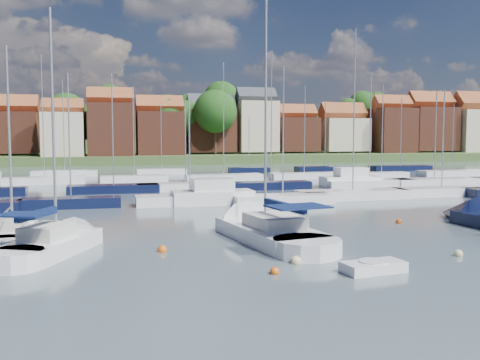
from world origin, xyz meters
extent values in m
plane|color=#42505A|center=(0.00, 40.00, 0.00)|extent=(260.00, 260.00, 0.00)
cube|color=white|center=(-16.88, 2.74, 0.25)|extent=(4.89, 6.67, 1.20)
cone|color=white|center=(-15.29, 6.25, 0.25)|extent=(3.58, 3.79, 2.57)
cylinder|color=white|center=(-18.16, -0.06, 0.25)|extent=(3.40, 3.40, 1.20)
cube|color=silver|center=(-17.06, 2.35, 1.20)|extent=(2.70, 3.08, 0.70)
cylinder|color=#B2B2B7|center=(-16.71, 3.13, 6.56)|extent=(0.14, 0.14, 11.41)
cylinder|color=#B2B2B7|center=(-17.41, 1.57, 2.05)|extent=(1.51, 3.16, 0.10)
cube|color=#0D1B45|center=(-17.41, 1.57, 2.20)|extent=(1.62, 3.09, 0.35)
cube|color=#0D1B45|center=(-17.87, 0.56, 2.35)|extent=(2.62, 2.31, 0.08)
cube|color=white|center=(-5.23, 3.39, 0.25)|extent=(4.77, 8.79, 1.20)
cone|color=white|center=(-6.07, 8.54, 0.25)|extent=(4.08, 4.56, 3.48)
cylinder|color=white|center=(-4.57, -0.73, 0.25)|extent=(3.99, 3.99, 1.20)
cube|color=silver|center=(-5.14, 2.82, 1.20)|extent=(2.96, 3.82, 0.70)
cylinder|color=#B2B2B7|center=(-5.33, 3.96, 8.58)|extent=(0.14, 0.14, 15.46)
cylinder|color=#B2B2B7|center=(-4.95, 1.68, 2.05)|extent=(0.84, 4.59, 0.10)
cube|color=#0D1B45|center=(-4.95, 1.68, 2.20)|extent=(1.00, 4.40, 0.35)
cube|color=#0D1B45|center=(-4.71, 0.19, 2.35)|extent=(3.25, 2.53, 0.08)
cone|color=black|center=(10.19, 7.54, 0.25)|extent=(3.52, 4.04, 3.30)
cube|color=white|center=(-19.28, 5.84, 0.25)|extent=(2.51, 5.62, 1.20)
cone|color=white|center=(-19.40, 9.30, 0.25)|extent=(2.40, 2.77, 2.31)
cylinder|color=white|center=(-19.18, 3.07, 0.25)|extent=(2.39, 2.39, 1.20)
cube|color=silver|center=(-19.26, 5.46, 1.20)|extent=(1.70, 2.37, 0.70)
cylinder|color=#B2B2B7|center=(-19.29, 6.23, 5.83)|extent=(0.14, 0.14, 9.96)
cylinder|color=#B2B2B7|center=(-19.24, 4.69, 2.05)|extent=(0.21, 3.08, 0.10)
cube|color=white|center=(-2.92, -4.46, 0.20)|extent=(2.91, 1.64, 0.54)
cylinder|color=white|center=(-2.92, -4.46, 0.35)|extent=(1.28, 1.28, 0.35)
sphere|color=#D85914|center=(-7.17, -3.68, 0.00)|extent=(0.41, 0.41, 0.41)
sphere|color=beige|center=(-5.64, -2.12, 0.00)|extent=(0.51, 0.51, 0.51)
sphere|color=beige|center=(2.72, -2.57, 0.00)|extent=(0.43, 0.43, 0.43)
sphere|color=#D85914|center=(5.06, 7.01, 0.00)|extent=(0.42, 0.42, 0.42)
sphere|color=#D85914|center=(-11.45, 1.89, 0.00)|extent=(0.49, 0.49, 0.49)
cube|color=black|center=(-17.11, 20.54, 0.35)|extent=(8.01, 2.24, 1.00)
cylinder|color=#B2B2B7|center=(-17.11, 20.54, 5.93)|extent=(0.12, 0.12, 10.16)
cube|color=white|center=(-7.27, 20.20, 0.35)|extent=(9.22, 2.58, 1.00)
cylinder|color=#B2B2B7|center=(-7.27, 20.20, 4.94)|extent=(0.12, 0.12, 8.18)
cube|color=white|center=(0.63, 18.61, 0.35)|extent=(8.78, 2.46, 1.00)
cylinder|color=#B2B2B7|center=(0.63, 18.61, 6.38)|extent=(0.12, 0.12, 11.06)
cube|color=white|center=(8.23, 20.67, 0.35)|extent=(10.79, 3.02, 1.00)
cylinder|color=#B2B2B7|center=(8.23, 20.67, 8.29)|extent=(0.12, 0.12, 14.87)
cube|color=white|center=(17.98, 21.03, 0.35)|extent=(10.13, 2.84, 1.00)
cylinder|color=#B2B2B7|center=(17.98, 21.03, 5.65)|extent=(0.12, 0.12, 9.59)
cube|color=white|center=(-5.31, 20.00, 0.50)|extent=(7.00, 2.60, 1.40)
cube|color=white|center=(-5.31, 20.00, 1.60)|extent=(3.50, 2.20, 1.30)
cube|color=black|center=(-13.55, 31.64, 0.35)|extent=(9.30, 2.60, 1.00)
cylinder|color=#B2B2B7|center=(-13.55, 31.64, 6.59)|extent=(0.12, 0.12, 11.48)
cube|color=white|center=(-5.94, 32.01, 0.35)|extent=(10.40, 2.91, 1.00)
cylinder|color=#B2B2B7|center=(-5.94, 32.01, 5.24)|extent=(0.12, 0.12, 8.77)
cube|color=black|center=(3.48, 31.28, 0.35)|extent=(8.80, 2.46, 1.00)
cylinder|color=#B2B2B7|center=(3.48, 31.28, 8.01)|extent=(0.12, 0.12, 14.33)
cube|color=white|center=(15.40, 31.16, 0.35)|extent=(10.73, 3.00, 1.00)
cylinder|color=#B2B2B7|center=(15.40, 31.16, 6.92)|extent=(0.12, 0.12, 12.14)
cube|color=white|center=(23.82, 30.97, 0.35)|extent=(10.48, 2.93, 1.00)
cylinder|color=#B2B2B7|center=(23.82, 30.97, 5.99)|extent=(0.12, 0.12, 10.28)
cube|color=white|center=(13.46, 32.00, 0.50)|extent=(7.00, 2.60, 1.40)
cube|color=white|center=(13.46, 32.00, 1.60)|extent=(3.50, 2.20, 1.30)
cube|color=white|center=(-21.71, 44.21, 0.35)|extent=(9.71, 2.72, 1.00)
cylinder|color=#B2B2B7|center=(-21.71, 44.21, 8.29)|extent=(0.12, 0.12, 14.88)
cube|color=white|center=(-10.84, 44.51, 0.35)|extent=(8.49, 2.38, 1.00)
cylinder|color=#B2B2B7|center=(-10.84, 44.51, 6.51)|extent=(0.12, 0.12, 11.31)
cube|color=white|center=(0.79, 43.78, 0.35)|extent=(10.16, 2.85, 1.00)
cylinder|color=#B2B2B7|center=(0.79, 43.78, 8.15)|extent=(0.12, 0.12, 14.59)
cube|color=white|center=(12.17, 43.90, 0.35)|extent=(9.53, 2.67, 1.00)
cylinder|color=#B2B2B7|center=(12.17, 43.90, 6.81)|extent=(0.12, 0.12, 11.91)
cube|color=white|center=(23.16, 42.50, 0.35)|extent=(7.62, 2.13, 1.00)
cylinder|color=#B2B2B7|center=(23.16, 42.50, 6.91)|extent=(0.12, 0.12, 12.13)
cube|color=white|center=(35.22, 43.59, 0.35)|extent=(10.17, 2.85, 1.00)
cylinder|color=#B2B2B7|center=(35.22, 43.59, 5.72)|extent=(0.12, 0.12, 9.73)
cube|color=white|center=(-20.26, 56.56, 0.35)|extent=(9.24, 2.59, 1.00)
cylinder|color=#B2B2B7|center=(-20.26, 56.56, 7.43)|extent=(0.12, 0.12, 13.17)
cube|color=white|center=(-6.08, 57.30, 0.35)|extent=(7.57, 2.12, 1.00)
cylinder|color=#B2B2B7|center=(-6.08, 57.30, 5.97)|extent=(0.12, 0.12, 10.24)
cube|color=black|center=(7.88, 57.47, 0.35)|extent=(6.58, 1.84, 1.00)
cylinder|color=#B2B2B7|center=(7.88, 57.47, 4.85)|extent=(0.12, 0.12, 8.01)
cube|color=black|center=(20.94, 57.40, 0.35)|extent=(9.92, 2.78, 1.00)
cylinder|color=#B2B2B7|center=(20.94, 57.40, 6.31)|extent=(0.12, 0.12, 10.92)
cube|color=black|center=(34.28, 56.37, 0.35)|extent=(10.55, 2.95, 1.00)
cylinder|color=#B2B2B7|center=(34.28, 56.37, 6.61)|extent=(0.12, 0.12, 11.51)
cube|color=#3F5A2D|center=(0.00, 117.00, 0.30)|extent=(200.00, 70.00, 3.00)
cube|color=#3F5A2D|center=(0.00, 142.00, 5.00)|extent=(200.00, 60.00, 14.00)
cube|color=brown|center=(-33.65, 97.79, 6.56)|extent=(10.37, 9.97, 8.73)
cube|color=brown|center=(-33.65, 97.79, 12.20)|extent=(10.57, 5.13, 5.13)
cube|color=beige|center=(-22.74, 89.00, 6.08)|extent=(8.09, 8.80, 8.96)
cube|color=brown|center=(-22.74, 89.00, 11.55)|extent=(8.25, 4.00, 4.00)
cube|color=brown|center=(-13.35, 89.94, 7.08)|extent=(9.36, 10.17, 10.97)
cube|color=brown|center=(-13.35, 89.94, 13.72)|extent=(9.54, 4.63, 4.63)
cube|color=brown|center=(-3.04, 91.65, 6.31)|extent=(9.90, 8.56, 9.42)
cube|color=brown|center=(-3.04, 91.65, 12.23)|extent=(10.10, 4.90, 4.90)
cube|color=brown|center=(9.10, 96.65, 6.95)|extent=(10.59, 8.93, 9.49)
cube|color=#383A42|center=(9.10, 96.65, 12.99)|extent=(10.80, 5.24, 5.24)
cube|color=beige|center=(19.71, 95.80, 8.02)|extent=(9.01, 8.61, 11.65)
cube|color=#383A42|center=(19.71, 95.80, 14.95)|extent=(9.19, 4.46, 4.46)
cube|color=brown|center=(30.17, 97.00, 6.20)|extent=(9.10, 9.34, 8.00)
cube|color=brown|center=(30.17, 97.00, 11.32)|extent=(9.28, 4.50, 4.50)
cube|color=beige|center=(41.95, 96.59, 6.14)|extent=(10.86, 9.59, 7.88)
cube|color=brown|center=(41.95, 96.59, 11.41)|extent=(11.07, 5.37, 5.37)
cube|color=brown|center=(53.76, 93.92, 7.09)|extent=(9.18, 9.96, 10.97)
cube|color=brown|center=(53.76, 93.92, 13.70)|extent=(9.36, 4.54, 4.54)
cube|color=brown|center=(65.18, 95.21, 7.58)|extent=(11.39, 9.67, 10.76)
cube|color=brown|center=(65.18, 95.21, 14.36)|extent=(11.62, 5.64, 5.64)
cube|color=beige|center=(78.01, 93.34, 7.00)|extent=(12.95, 8.52, 10.80)
cube|color=brown|center=(78.01, 93.34, 13.99)|extent=(13.21, 6.41, 6.41)
cylinder|color=#382619|center=(56.77, 115.51, 8.51)|extent=(0.50, 0.50, 4.47)
sphere|color=#1F5119|center=(56.77, 115.51, 14.58)|extent=(8.18, 8.18, 8.18)
cylinder|color=#382619|center=(3.46, 95.93, 3.83)|extent=(0.50, 0.50, 4.46)
sphere|color=#1F5119|center=(3.46, 95.93, 9.88)|extent=(8.15, 8.15, 8.15)
cylinder|color=#382619|center=(15.22, 113.68, 8.58)|extent=(0.50, 0.50, 5.15)
sphere|color=#1F5119|center=(15.22, 113.68, 15.56)|extent=(9.41, 9.41, 9.41)
cylinder|color=#382619|center=(-13.54, 116.31, 8.68)|extent=(0.50, 0.50, 4.56)
sphere|color=#1F5119|center=(-13.54, 116.31, 14.87)|extent=(8.34, 8.34, 8.34)
cylinder|color=#382619|center=(-23.24, 105.25, 4.18)|extent=(0.50, 0.50, 5.15)
sphere|color=#1F5119|center=(-23.24, 105.25, 11.17)|extent=(9.42, 9.42, 9.42)
cylinder|color=#382619|center=(13.76, 104.71, 3.48)|extent=(0.50, 0.50, 3.77)
sphere|color=#1F5119|center=(13.76, 104.71, 8.60)|extent=(6.89, 6.89, 6.89)
cylinder|color=#382619|center=(9.05, 90.94, 4.21)|extent=(0.50, 0.50, 5.21)
sphere|color=#1F5119|center=(9.05, 90.94, 11.28)|extent=(9.53, 9.53, 9.53)
cylinder|color=#382619|center=(61.93, 101.62, 3.09)|extent=(0.50, 0.50, 2.97)
sphere|color=#1F5119|center=(61.93, 101.62, 7.12)|extent=(5.44, 5.44, 5.44)
cylinder|color=#382619|center=(-1.15, 93.75, 4.02)|extent=(0.50, 0.50, 4.84)
sphere|color=#1F5119|center=(-1.15, 93.75, 10.59)|extent=(8.85, 8.85, 8.85)
cylinder|color=#382619|center=(52.68, 115.72, 8.17)|extent=(0.50, 0.50, 3.72)
sphere|color=#1F5119|center=(52.68, 115.72, 13.21)|extent=(6.80, 6.80, 6.80)
cylinder|color=#382619|center=(54.05, 94.13, 3.62)|extent=(0.50, 0.50, 4.05)
sphere|color=#1F5119|center=(54.05, 94.13, 9.11)|extent=(7.40, 7.40, 7.40)
cylinder|color=#382619|center=(6.84, 113.29, 7.91)|extent=(0.50, 0.50, 3.93)
sphere|color=#1F5119|center=(6.84, 113.29, 13.24)|extent=(7.19, 7.19, 7.19)
cylinder|color=#382619|center=(30.65, 100.17, 3.51)|extent=(0.50, 0.50, 3.82)
sphere|color=#1F5119|center=(30.65, 100.17, 8.70)|extent=(6.99, 6.99, 6.99)
cylinder|color=#382619|center=(-17.44, 93.12, 3.34)|extent=(0.50, 0.50, 3.48)
sphere|color=#1F5119|center=(-17.44, 93.12, 8.07)|extent=(6.37, 6.37, 6.37)
cylinder|color=#382619|center=(57.51, 102.81, 3.09)|extent=(0.50, 0.50, 2.99)
sphere|color=#1F5119|center=(57.51, 102.81, 7.14)|extent=(5.46, 5.46, 5.46)
cylinder|color=#382619|center=(3.61, 99.04, 3.22)|extent=(0.50, 0.50, 3.25)
sphere|color=#1F5119|center=(3.61, 99.04, 7.63)|extent=(5.94, 5.94, 5.94)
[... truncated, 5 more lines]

